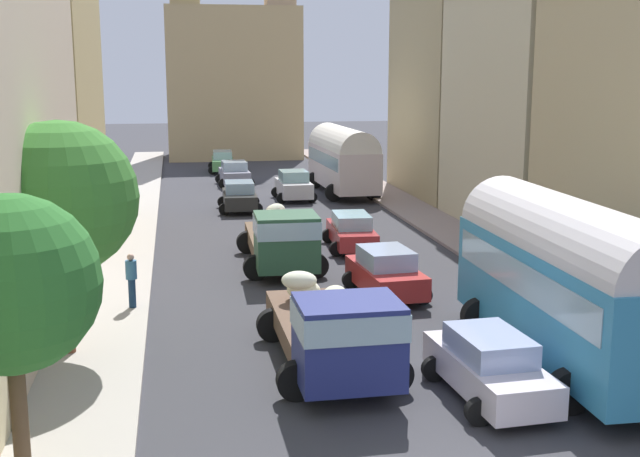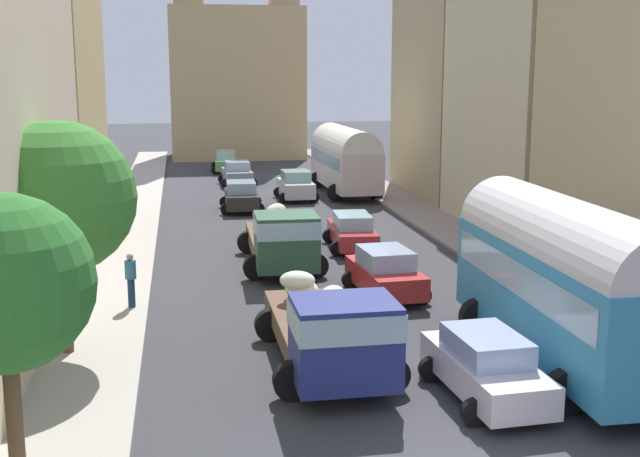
{
  "view_description": "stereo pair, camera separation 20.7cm",
  "coord_description": "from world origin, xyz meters",
  "px_view_note": "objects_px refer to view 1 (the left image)",
  "views": [
    {
      "loc": [
        -5.07,
        -11.64,
        7.32
      ],
      "look_at": [
        0.0,
        16.38,
        1.73
      ],
      "focal_mm": 45.39,
      "sensor_mm": 36.0,
      "label": 1
    },
    {
      "loc": [
        -4.86,
        -11.67,
        7.32
      ],
      "look_at": [
        0.0,
        16.38,
        1.73
      ],
      "focal_mm": 45.39,
      "sensor_mm": 36.0,
      "label": 2
    }
  ],
  "objects_px": {
    "pedestrian_0": "(131,279)",
    "car_4": "(386,273)",
    "cargo_truck_1": "(282,237)",
    "car_5": "(351,231)",
    "car_0": "(239,196)",
    "cargo_truck_0": "(334,328)",
    "car_6": "(294,186)",
    "parked_bus_1": "(343,157)",
    "car_2": "(223,161)",
    "car_1": "(234,173)",
    "parked_bus_0": "(566,274)",
    "car_3": "(489,366)",
    "pedestrian_1": "(119,209)"
  },
  "relations": [
    {
      "from": "pedestrian_0",
      "to": "car_4",
      "type": "bearing_deg",
      "value": 2.15
    },
    {
      "from": "cargo_truck_1",
      "to": "car_5",
      "type": "xyz_separation_m",
      "value": [
        3.33,
        3.13,
        -0.5
      ]
    },
    {
      "from": "car_0",
      "to": "cargo_truck_1",
      "type": "bearing_deg",
      "value": -87.85
    },
    {
      "from": "car_4",
      "to": "pedestrian_0",
      "type": "relative_size",
      "value": 2.14
    },
    {
      "from": "cargo_truck_0",
      "to": "car_6",
      "type": "distance_m",
      "value": 27.23
    },
    {
      "from": "parked_bus_1",
      "to": "car_6",
      "type": "relative_size",
      "value": 2.41
    },
    {
      "from": "car_2",
      "to": "car_6",
      "type": "relative_size",
      "value": 1.2
    },
    {
      "from": "car_5",
      "to": "car_6",
      "type": "distance_m",
      "value": 13.21
    },
    {
      "from": "car_0",
      "to": "car_1",
      "type": "height_order",
      "value": "car_1"
    },
    {
      "from": "parked_bus_0",
      "to": "cargo_truck_0",
      "type": "height_order",
      "value": "parked_bus_0"
    },
    {
      "from": "parked_bus_0",
      "to": "car_3",
      "type": "xyz_separation_m",
      "value": [
        -2.62,
        -1.66,
        -1.58
      ]
    },
    {
      "from": "car_0",
      "to": "car_6",
      "type": "xyz_separation_m",
      "value": [
        3.35,
        3.09,
        0.06
      ]
    },
    {
      "from": "car_2",
      "to": "car_6",
      "type": "height_order",
      "value": "car_6"
    },
    {
      "from": "parked_bus_1",
      "to": "car_5",
      "type": "distance_m",
      "value": 15.34
    },
    {
      "from": "cargo_truck_1",
      "to": "pedestrian_0",
      "type": "distance_m",
      "value": 6.83
    },
    {
      "from": "car_3",
      "to": "pedestrian_0",
      "type": "height_order",
      "value": "pedestrian_0"
    },
    {
      "from": "parked_bus_0",
      "to": "cargo_truck_1",
      "type": "xyz_separation_m",
      "value": [
        -5.62,
        11.03,
        -1.11
      ]
    },
    {
      "from": "cargo_truck_0",
      "to": "car_4",
      "type": "relative_size",
      "value": 1.76
    },
    {
      "from": "car_3",
      "to": "parked_bus_0",
      "type": "bearing_deg",
      "value": 32.39
    },
    {
      "from": "car_0",
      "to": "pedestrian_1",
      "type": "bearing_deg",
      "value": -142.44
    },
    {
      "from": "car_4",
      "to": "pedestrian_1",
      "type": "distance_m",
      "value": 15.81
    },
    {
      "from": "car_1",
      "to": "car_3",
      "type": "relative_size",
      "value": 0.9
    },
    {
      "from": "car_2",
      "to": "car_1",
      "type": "bearing_deg",
      "value": -87.45
    },
    {
      "from": "car_0",
      "to": "car_5",
      "type": "xyz_separation_m",
      "value": [
        3.82,
        -10.11,
        -0.03
      ]
    },
    {
      "from": "cargo_truck_1",
      "to": "pedestrian_0",
      "type": "bearing_deg",
      "value": -139.97
    },
    {
      "from": "cargo_truck_0",
      "to": "parked_bus_0",
      "type": "bearing_deg",
      "value": -2.95
    },
    {
      "from": "car_4",
      "to": "car_6",
      "type": "height_order",
      "value": "car_6"
    },
    {
      "from": "parked_bus_0",
      "to": "cargo_truck_0",
      "type": "bearing_deg",
      "value": 177.05
    },
    {
      "from": "car_1",
      "to": "pedestrian_0",
      "type": "height_order",
      "value": "pedestrian_0"
    },
    {
      "from": "cargo_truck_0",
      "to": "car_4",
      "type": "distance_m",
      "value": 7.32
    },
    {
      "from": "car_2",
      "to": "pedestrian_1",
      "type": "distance_m",
      "value": 22.23
    },
    {
      "from": "parked_bus_1",
      "to": "pedestrian_0",
      "type": "xyz_separation_m",
      "value": [
        -11.32,
        -22.54,
        -1.15
      ]
    },
    {
      "from": "car_2",
      "to": "pedestrian_0",
      "type": "distance_m",
      "value": 34.82
    },
    {
      "from": "pedestrian_1",
      "to": "car_1",
      "type": "bearing_deg",
      "value": 65.77
    },
    {
      "from": "car_0",
      "to": "car_6",
      "type": "distance_m",
      "value": 4.56
    },
    {
      "from": "parked_bus_0",
      "to": "car_3",
      "type": "height_order",
      "value": "parked_bus_0"
    },
    {
      "from": "parked_bus_0",
      "to": "car_6",
      "type": "bearing_deg",
      "value": 95.78
    },
    {
      "from": "parked_bus_1",
      "to": "car_5",
      "type": "xyz_separation_m",
      "value": [
        -2.77,
        -15.01,
        -1.45
      ]
    },
    {
      "from": "parked_bus_1",
      "to": "car_3",
      "type": "xyz_separation_m",
      "value": [
        -3.09,
        -30.83,
        -1.42
      ]
    },
    {
      "from": "car_3",
      "to": "car_6",
      "type": "bearing_deg",
      "value": 90.31
    },
    {
      "from": "parked_bus_1",
      "to": "cargo_truck_1",
      "type": "relative_size",
      "value": 1.2
    },
    {
      "from": "cargo_truck_1",
      "to": "car_3",
      "type": "bearing_deg",
      "value": -76.66
    },
    {
      "from": "parked_bus_1",
      "to": "cargo_truck_1",
      "type": "bearing_deg",
      "value": -108.57
    },
    {
      "from": "car_1",
      "to": "car_6",
      "type": "xyz_separation_m",
      "value": [
        2.89,
        -6.53,
        0.05
      ]
    },
    {
      "from": "pedestrian_1",
      "to": "car_2",
      "type": "bearing_deg",
      "value": 74.19
    },
    {
      "from": "car_4",
      "to": "car_6",
      "type": "distance_m",
      "value": 20.42
    },
    {
      "from": "parked_bus_0",
      "to": "car_0",
      "type": "xyz_separation_m",
      "value": [
        -6.12,
        24.27,
        -1.58
      ]
    },
    {
      "from": "cargo_truck_0",
      "to": "car_1",
      "type": "xyz_separation_m",
      "value": [
        0.12,
        33.59,
        -0.43
      ]
    },
    {
      "from": "cargo_truck_1",
      "to": "car_3",
      "type": "relative_size",
      "value": 1.74
    },
    {
      "from": "car_5",
      "to": "car_6",
      "type": "bearing_deg",
      "value": 92.05
    }
  ]
}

